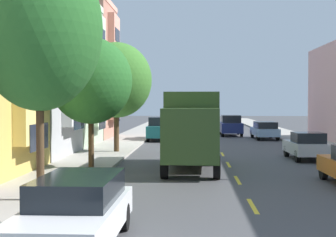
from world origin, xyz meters
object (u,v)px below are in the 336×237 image
object	(u,v)px
street_tree_third	(116,80)
parked_wagon_sky	(265,130)
street_tree_second	(91,81)
street_tree_nearest	(39,28)
parked_sedan_champagne	(170,124)
parked_suv_teal	(160,128)
delivery_box_truck	(193,126)
moving_navy_sedan	(231,125)
parked_wagon_white	(76,210)
parked_hatchback_silver	(306,146)
parked_wagon_charcoal	(173,121)

from	to	relation	value
street_tree_third	parked_wagon_sky	xyz separation A→B (m)	(10.72, 12.47, -3.65)
street_tree_second	parked_wagon_sky	size ratio (longest dim) A/B	1.24
street_tree_nearest	parked_sedan_champagne	xyz separation A→B (m)	(2.15, 39.80, -4.57)
street_tree_second	parked_suv_teal	bearing A→B (deg)	83.84
delivery_box_truck	parked_suv_teal	bearing A→B (deg)	98.64
street_tree_nearest	moving_navy_sedan	distance (m)	33.52
delivery_box_truck	parked_wagon_white	size ratio (longest dim) A/B	1.66
parked_wagon_white	parked_wagon_sky	xyz separation A→B (m)	(8.59, 32.05, 0.00)
street_tree_nearest	parked_sedan_champagne	bearing A→B (deg)	86.91
street_tree_second	parked_suv_teal	size ratio (longest dim) A/B	1.23
delivery_box_truck	moving_navy_sedan	bearing A→B (deg)	81.38
street_tree_third	parked_suv_teal	bearing A→B (deg)	79.55
street_tree_third	parked_hatchback_silver	bearing A→B (deg)	-14.04
parked_wagon_white	parked_wagon_charcoal	size ratio (longest dim) A/B	0.99
parked_hatchback_silver	parked_suv_teal	xyz separation A→B (m)	(-8.81, 13.39, 0.23)
street_tree_second	moving_navy_sedan	distance (m)	26.15
parked_wagon_white	street_tree_second	bearing A→B (deg)	100.08
street_tree_third	delivery_box_truck	world-z (taller)	street_tree_third
street_tree_second	parked_wagon_sky	xyz separation A→B (m)	(10.72, 20.05, -3.27)
parked_wagon_sky	parked_suv_teal	size ratio (longest dim) A/B	0.99
parked_wagon_white	parked_wagon_charcoal	bearing A→B (deg)	90.02
street_tree_second	parked_wagon_charcoal	world-z (taller)	street_tree_second
delivery_box_truck	moving_navy_sedan	xyz separation A→B (m)	(3.59, 23.70, -1.01)
street_tree_third	parked_wagon_white	xyz separation A→B (m)	(2.13, -19.58, -3.65)
street_tree_third	parked_wagon_charcoal	size ratio (longest dim) A/B	1.39
street_tree_second	moving_navy_sedan	size ratio (longest dim) A/B	1.23
parked_hatchback_silver	parked_suv_teal	size ratio (longest dim) A/B	0.84
delivery_box_truck	parked_wagon_sky	bearing A→B (deg)	72.26
street_tree_second	parked_sedan_champagne	size ratio (longest dim) A/B	1.30
parked_suv_teal	parked_wagon_sky	bearing A→B (deg)	11.50
street_tree_third	parked_wagon_sky	bearing A→B (deg)	49.32
street_tree_nearest	parked_wagon_sky	bearing A→B (deg)	68.79
parked_suv_teal	parked_wagon_charcoal	size ratio (longest dim) A/B	1.01
street_tree_nearest	parked_suv_teal	bearing A→B (deg)	85.63
parked_sedan_champagne	moving_navy_sedan	xyz separation A→B (m)	(6.05, -7.59, 0.24)
street_tree_third	delivery_box_truck	size ratio (longest dim) A/B	0.85
parked_wagon_white	parked_suv_teal	bearing A→B (deg)	90.30
parked_wagon_sky	parked_hatchback_silver	bearing A→B (deg)	-89.78
street_tree_second	street_tree_third	bearing A→B (deg)	90.00
street_tree_nearest	parked_wagon_white	world-z (taller)	street_tree_nearest
parked_wagon_sky	delivery_box_truck	bearing A→B (deg)	-107.74
delivery_box_truck	parked_wagon_charcoal	distance (m)	39.23
parked_hatchback_silver	parked_sedan_champagne	distance (m)	28.68
street_tree_second	delivery_box_truck	distance (m)	5.14
street_tree_third	parked_hatchback_silver	size ratio (longest dim) A/B	1.64
delivery_box_truck	moving_navy_sedan	size ratio (longest dim) A/B	1.63
parked_suv_teal	parked_wagon_charcoal	bearing A→B (deg)	89.63
street_tree_second	delivery_box_truck	xyz separation A→B (m)	(4.61, 0.93, -2.09)
delivery_box_truck	parked_hatchback_silver	bearing A→B (deg)	32.57
street_tree_nearest	parked_wagon_charcoal	xyz separation A→B (m)	(2.12, 47.64, -4.52)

